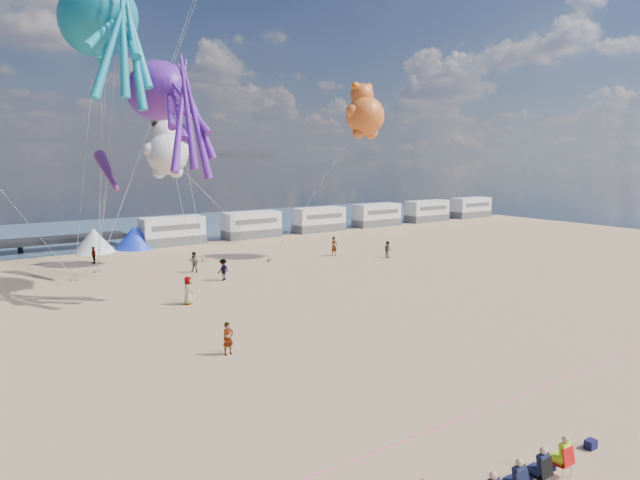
% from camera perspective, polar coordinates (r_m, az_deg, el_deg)
% --- Properties ---
extents(ground, '(120.00, 120.00, 0.00)m').
position_cam_1_polar(ground, '(25.65, 5.54, -13.26)').
color(ground, tan).
rests_on(ground, ground).
extents(water, '(120.00, 120.00, 0.00)m').
position_cam_1_polar(water, '(75.26, -22.84, 0.60)').
color(water, '#3A556F').
rests_on(water, ground).
extents(motorhome_0, '(6.60, 2.50, 3.00)m').
position_cam_1_polar(motorhome_0, '(62.42, -14.55, 0.87)').
color(motorhome_0, silver).
rests_on(motorhome_0, ground).
extents(motorhome_1, '(6.60, 2.50, 3.00)m').
position_cam_1_polar(motorhome_1, '(66.31, -6.85, 1.52)').
color(motorhome_1, silver).
rests_on(motorhome_1, ground).
extents(motorhome_2, '(6.60, 2.50, 3.00)m').
position_cam_1_polar(motorhome_2, '(71.26, -0.10, 2.06)').
color(motorhome_2, silver).
rests_on(motorhome_2, ground).
extents(motorhome_3, '(6.60, 2.50, 3.00)m').
position_cam_1_polar(motorhome_3, '(77.07, 5.70, 2.51)').
color(motorhome_3, silver).
rests_on(motorhome_3, ground).
extents(motorhome_4, '(6.60, 2.50, 3.00)m').
position_cam_1_polar(motorhome_4, '(83.56, 10.65, 2.87)').
color(motorhome_4, silver).
rests_on(motorhome_4, ground).
extents(motorhome_5, '(6.60, 2.50, 3.00)m').
position_cam_1_polar(motorhome_5, '(90.58, 14.86, 3.16)').
color(motorhome_5, silver).
rests_on(motorhome_5, ground).
extents(tent_white, '(4.00, 4.00, 2.40)m').
position_cam_1_polar(tent_white, '(60.16, -21.68, -0.03)').
color(tent_white, white).
rests_on(tent_white, ground).
extents(tent_blue, '(4.00, 4.00, 2.40)m').
position_cam_1_polar(tent_blue, '(61.19, -18.04, 0.29)').
color(tent_blue, '#1933CC').
rests_on(tent_blue, ground).
extents(spectator_row, '(6.10, 0.90, 1.30)m').
position_cam_1_polar(spectator_row, '(17.85, 18.89, -21.69)').
color(spectator_row, black).
rests_on(spectator_row, ground).
extents(cooler_navy, '(0.38, 0.28, 0.30)m').
position_cam_1_polar(cooler_navy, '(21.63, 25.44, -17.96)').
color(cooler_navy, '#131239').
rests_on(cooler_navy, ground).
extents(rope_line, '(34.00, 0.03, 0.03)m').
position_cam_1_polar(rope_line, '(22.42, 14.26, -16.78)').
color(rope_line, '#F2338C').
rests_on(rope_line, ground).
extents(standing_person, '(0.63, 0.45, 1.60)m').
position_cam_1_polar(standing_person, '(28.00, -9.18, -9.69)').
color(standing_person, tan).
rests_on(standing_person, ground).
extents(beachgoer_0, '(0.77, 0.78, 1.82)m').
position_cam_1_polar(beachgoer_0, '(37.59, -13.04, -4.92)').
color(beachgoer_0, '#7F6659').
rests_on(beachgoer_0, ground).
extents(beachgoer_1, '(0.58, 0.82, 1.57)m').
position_cam_1_polar(beachgoer_1, '(53.41, 6.78, -0.94)').
color(beachgoer_1, '#7F6659').
rests_on(beachgoer_1, ground).
extents(beachgoer_2, '(0.98, 0.89, 1.66)m').
position_cam_1_polar(beachgoer_2, '(44.13, -9.67, -2.94)').
color(beachgoer_2, '#7F6659').
rests_on(beachgoer_2, ground).
extents(beachgoer_3, '(0.69, 1.04, 1.50)m').
position_cam_1_polar(beachgoer_3, '(54.09, -21.71, -1.41)').
color(beachgoer_3, '#7F6659').
rests_on(beachgoer_3, ground).
extents(beachgoer_5, '(1.74, 0.67, 1.83)m').
position_cam_1_polar(beachgoer_5, '(54.05, 1.42, -0.63)').
color(beachgoer_5, '#7F6659').
rests_on(beachgoer_5, ground).
extents(beachgoer_7, '(0.94, 0.98, 1.69)m').
position_cam_1_polar(beachgoer_7, '(47.46, -12.44, -2.20)').
color(beachgoer_7, '#7F6659').
rests_on(beachgoer_7, ground).
extents(sandbag_a, '(0.50, 0.35, 0.22)m').
position_cam_1_polar(sandbag_a, '(47.40, -23.36, -3.62)').
color(sandbag_a, gray).
rests_on(sandbag_a, ground).
extents(sandbag_b, '(0.50, 0.35, 0.22)m').
position_cam_1_polar(sandbag_b, '(52.69, -12.62, -1.96)').
color(sandbag_b, gray).
rests_on(sandbag_b, ground).
extents(sandbag_c, '(0.50, 0.35, 0.22)m').
position_cam_1_polar(sandbag_c, '(51.60, -4.92, -2.01)').
color(sandbag_c, gray).
rests_on(sandbag_c, ground).
extents(sandbag_d, '(0.50, 0.35, 0.22)m').
position_cam_1_polar(sandbag_d, '(52.24, -11.46, -2.02)').
color(sandbag_d, gray).
rests_on(sandbag_d, ground).
extents(sandbag_e, '(0.50, 0.35, 0.22)m').
position_cam_1_polar(sandbag_e, '(49.87, -21.31, -2.93)').
color(sandbag_e, gray).
rests_on(sandbag_e, ground).
extents(kite_octopus_teal, '(7.60, 11.22, 11.82)m').
position_cam_1_polar(kite_octopus_teal, '(45.82, -21.34, 19.93)').
color(kite_octopus_teal, teal).
extents(kite_octopus_purple, '(4.45, 9.39, 10.50)m').
position_cam_1_polar(kite_octopus_purple, '(42.93, -15.89, 14.15)').
color(kite_octopus_purple, '#5C1E9B').
extents(kite_panda, '(4.52, 4.29, 6.01)m').
position_cam_1_polar(kite_panda, '(50.77, -15.03, 8.29)').
color(kite_panda, silver).
extents(kite_teddy_orange, '(5.55, 5.42, 6.03)m').
position_cam_1_polar(kite_teddy_orange, '(53.31, 4.54, 12.26)').
color(kite_teddy_orange, orange).
extents(windsock_mid, '(1.65, 5.46, 5.38)m').
position_cam_1_polar(windsock_mid, '(46.08, -14.25, 12.97)').
color(windsock_mid, red).
extents(windsock_right, '(1.01, 5.18, 5.16)m').
position_cam_1_polar(windsock_right, '(44.49, -20.42, 6.37)').
color(windsock_right, red).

